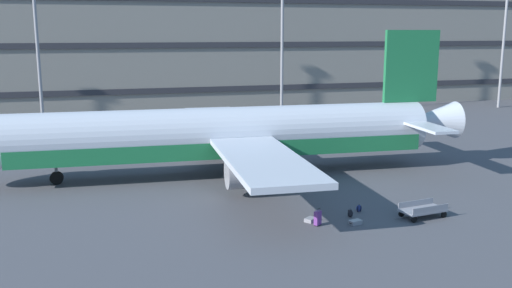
{
  "coord_description": "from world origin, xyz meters",
  "views": [
    {
      "loc": [
        -8.84,
        -39.45,
        10.33
      ],
      "look_at": [
        1.27,
        -4.12,
        3.0
      ],
      "focal_mm": 39.61,
      "sensor_mm": 36.0,
      "label": 1
    }
  ],
  "objects_px": {
    "backpack_black": "(350,214)",
    "baggage_cart": "(423,210)",
    "suitcase_upright": "(355,222)",
    "airliner": "(228,135)",
    "suitcase_orange": "(310,220)",
    "backpack_large": "(359,208)",
    "suitcase_navy": "(318,218)"
  },
  "relations": [
    {
      "from": "airliner",
      "to": "backpack_black",
      "type": "xyz_separation_m",
      "value": [
        4.4,
        -11.38,
        -2.78
      ]
    },
    {
      "from": "suitcase_orange",
      "to": "backpack_large",
      "type": "xyz_separation_m",
      "value": [
        3.35,
        0.83,
        0.1
      ]
    },
    {
      "from": "suitcase_upright",
      "to": "baggage_cart",
      "type": "bearing_deg",
      "value": 0.93
    },
    {
      "from": "backpack_large",
      "to": "suitcase_upright",
      "type": "bearing_deg",
      "value": -120.79
    },
    {
      "from": "suitcase_orange",
      "to": "suitcase_upright",
      "type": "relative_size",
      "value": 1.01
    },
    {
      "from": "backpack_black",
      "to": "baggage_cart",
      "type": "bearing_deg",
      "value": -16.0
    },
    {
      "from": "backpack_black",
      "to": "suitcase_orange",
      "type": "bearing_deg",
      "value": -178.15
    },
    {
      "from": "backpack_black",
      "to": "backpack_large",
      "type": "bearing_deg",
      "value": 40.05
    },
    {
      "from": "baggage_cart",
      "to": "backpack_large",
      "type": "bearing_deg",
      "value": 148.26
    },
    {
      "from": "suitcase_navy",
      "to": "backpack_black",
      "type": "xyz_separation_m",
      "value": [
        2.32,
        0.8,
        -0.22
      ]
    },
    {
      "from": "suitcase_upright",
      "to": "baggage_cart",
      "type": "height_order",
      "value": "baggage_cart"
    },
    {
      "from": "suitcase_navy",
      "to": "baggage_cart",
      "type": "distance_m",
      "value": 6.27
    },
    {
      "from": "suitcase_navy",
      "to": "backpack_black",
      "type": "height_order",
      "value": "suitcase_navy"
    },
    {
      "from": "backpack_black",
      "to": "backpack_large",
      "type": "distance_m",
      "value": 1.17
    },
    {
      "from": "suitcase_upright",
      "to": "airliner",
      "type": "bearing_deg",
      "value": 108.19
    },
    {
      "from": "airliner",
      "to": "backpack_large",
      "type": "height_order",
      "value": "airliner"
    },
    {
      "from": "suitcase_navy",
      "to": "suitcase_upright",
      "type": "height_order",
      "value": "suitcase_navy"
    },
    {
      "from": "suitcase_navy",
      "to": "suitcase_upright",
      "type": "relative_size",
      "value": 1.29
    },
    {
      "from": "suitcase_navy",
      "to": "backpack_black",
      "type": "distance_m",
      "value": 2.47
    },
    {
      "from": "airliner",
      "to": "backpack_black",
      "type": "height_order",
      "value": "airliner"
    },
    {
      "from": "suitcase_navy",
      "to": "suitcase_upright",
      "type": "distance_m",
      "value": 2.12
    },
    {
      "from": "suitcase_orange",
      "to": "backpack_black",
      "type": "distance_m",
      "value": 2.45
    },
    {
      "from": "airliner",
      "to": "suitcase_orange",
      "type": "relative_size",
      "value": 47.26
    },
    {
      "from": "airliner",
      "to": "baggage_cart",
      "type": "distance_m",
      "value": 15.24
    },
    {
      "from": "suitcase_orange",
      "to": "suitcase_navy",
      "type": "relative_size",
      "value": 0.78
    },
    {
      "from": "backpack_black",
      "to": "baggage_cart",
      "type": "distance_m",
      "value": 4.1
    },
    {
      "from": "backpack_large",
      "to": "baggage_cart",
      "type": "relative_size",
      "value": 0.14
    },
    {
      "from": "backpack_large",
      "to": "suitcase_navy",
      "type": "bearing_deg",
      "value": -154.21
    },
    {
      "from": "baggage_cart",
      "to": "airliner",
      "type": "bearing_deg",
      "value": 123.68
    },
    {
      "from": "airliner",
      "to": "suitcase_upright",
      "type": "relative_size",
      "value": 47.89
    },
    {
      "from": "airliner",
      "to": "suitcase_navy",
      "type": "height_order",
      "value": "airliner"
    },
    {
      "from": "suitcase_navy",
      "to": "suitcase_upright",
      "type": "bearing_deg",
      "value": -10.82
    }
  ]
}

